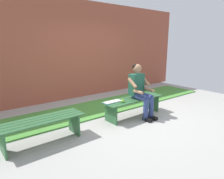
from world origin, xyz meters
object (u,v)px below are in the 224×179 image
object	(u,v)px
bench_far	(42,125)
person_seated	(140,88)
bench_near	(133,103)
book_open	(113,102)
apple	(123,101)

from	to	relation	value
bench_far	person_seated	size ratio (longest dim) A/B	1.20
bench_near	book_open	xyz separation A→B (m)	(0.59, -0.05, 0.11)
apple	book_open	distance (m)	0.22
person_seated	apple	bearing A→B (deg)	1.15
bench_near	person_seated	xyz separation A→B (m)	(-0.10, 0.10, 0.35)
bench_near	person_seated	size ratio (longest dim) A/B	1.31
bench_far	person_seated	distance (m)	2.30
person_seated	apple	world-z (taller)	person_seated
bench_near	person_seated	bearing A→B (deg)	135.69
bench_near	bench_far	size ratio (longest dim) A/B	1.09
bench_far	person_seated	world-z (taller)	person_seated
person_seated	book_open	world-z (taller)	person_seated
book_open	person_seated	bearing A→B (deg)	166.25
bench_far	book_open	size ratio (longest dim) A/B	3.57
bench_near	book_open	world-z (taller)	book_open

